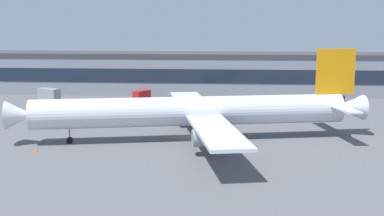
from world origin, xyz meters
TOP-DOWN VIEW (x-y plane):
  - ground_plane at (0.00, 0.00)m, footprint 600.00×600.00m
  - terminal_building at (0.00, 59.29)m, footprint 185.79×17.53m
  - airliner at (1.71, -1.70)m, footprint 62.35×54.08m
  - baggage_tug at (-3.23, 40.09)m, footprint 4.12×3.43m
  - follow_me_car at (34.20, 43.25)m, footprint 4.77×3.80m
  - stair_truck at (-38.99, 38.30)m, footprint 6.44×4.86m
  - crew_van at (-16.03, 43.85)m, footprint 4.36×5.63m
  - traffic_cone_0 at (-22.96, -12.10)m, footprint 0.49×0.49m

SIDE VIEW (x-z plane):
  - ground_plane at x=0.00m, z-range 0.00..0.00m
  - traffic_cone_0 at x=-22.96m, z-range 0.00..0.61m
  - baggage_tug at x=-3.23m, z-range 0.16..2.01m
  - follow_me_car at x=34.20m, z-range 0.17..2.02m
  - crew_van at x=-16.03m, z-range 0.18..2.73m
  - stair_truck at x=-38.99m, z-range 0.20..3.75m
  - airliner at x=1.71m, z-range -2.80..12.96m
  - terminal_building at x=0.00m, z-range 0.02..11.74m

